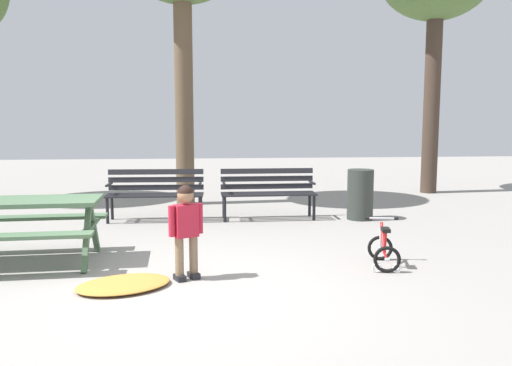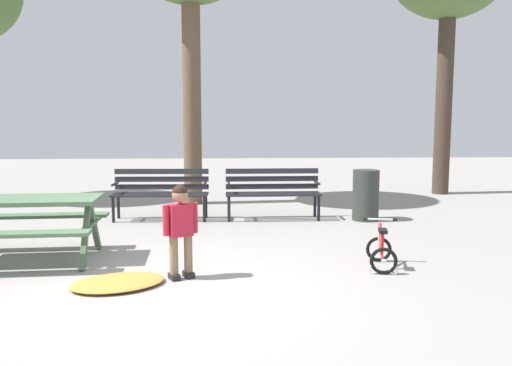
{
  "view_description": "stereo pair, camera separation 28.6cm",
  "coord_description": "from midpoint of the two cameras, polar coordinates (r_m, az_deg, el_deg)",
  "views": [
    {
      "loc": [
        0.34,
        -4.91,
        1.67
      ],
      "look_at": [
        0.99,
        1.83,
        0.85
      ],
      "focal_mm": 36.21,
      "sensor_mm": 36.0,
      "label": 1
    },
    {
      "loc": [
        0.62,
        -4.93,
        1.67
      ],
      "look_at": [
        0.99,
        1.83,
        0.85
      ],
      "focal_mm": 36.21,
      "sensor_mm": 36.0,
      "label": 2
    }
  ],
  "objects": [
    {
      "name": "ground",
      "position": [
        5.22,
        -8.41,
        -11.84
      ],
      "size": [
        36.0,
        36.0,
        0.0
      ],
      "primitive_type": "plane",
      "color": "gray"
    },
    {
      "name": "picnic_table",
      "position": [
        6.64,
        -23.39,
        -3.01
      ],
      "size": [
        1.87,
        1.43,
        0.79
      ],
      "color": "#4C6B4C",
      "rests_on": "ground"
    },
    {
      "name": "park_bench_far_left",
      "position": [
        8.84,
        -9.55,
        -0.73
      ],
      "size": [
        1.61,
        0.51,
        0.85
      ],
      "color": "#232328",
      "rests_on": "ground"
    },
    {
      "name": "park_bench_left",
      "position": [
        8.8,
        2.79,
        -0.68
      ],
      "size": [
        1.6,
        0.47,
        0.85
      ],
      "color": "#232328",
      "rests_on": "ground"
    },
    {
      "name": "child_standing",
      "position": [
        5.48,
        -6.85,
        -4.54
      ],
      "size": [
        0.35,
        0.25,
        1.01
      ],
      "color": "#7F664C",
      "rests_on": "ground"
    },
    {
      "name": "kids_bicycle",
      "position": [
        6.12,
        14.99,
        -7.24
      ],
      "size": [
        0.45,
        0.61,
        0.54
      ],
      "color": "black",
      "rests_on": "ground"
    },
    {
      "name": "leaf_pile",
      "position": [
        5.49,
        -13.55,
        -10.63
      ],
      "size": [
        1.11,
        0.95,
        0.07
      ],
      "primitive_type": "ellipsoid",
      "rotation": [
        0.0,
        0.0,
        0.36
      ],
      "color": "#C68438",
      "rests_on": "ground"
    },
    {
      "name": "trash_bin",
      "position": [
        8.9,
        12.93,
        -1.31
      ],
      "size": [
        0.44,
        0.44,
        0.85
      ],
      "primitive_type": "cylinder",
      "color": "#2D332D",
      "rests_on": "ground"
    }
  ]
}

